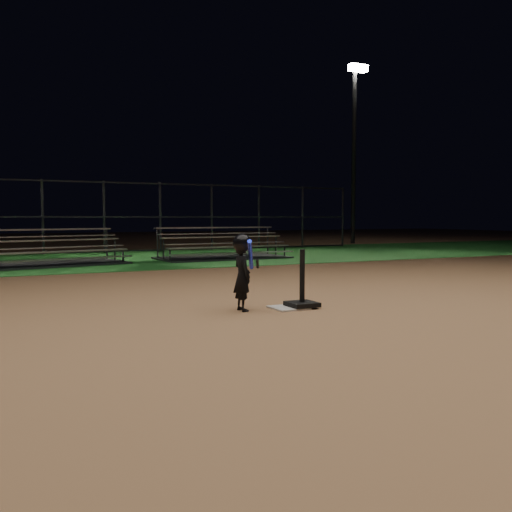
{
  "coord_description": "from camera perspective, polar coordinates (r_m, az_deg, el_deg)",
  "views": [
    {
      "loc": [
        -3.61,
        -6.38,
        1.23
      ],
      "look_at": [
        0.0,
        1.0,
        0.65
      ],
      "focal_mm": 38.33,
      "sensor_mm": 36.0,
      "label": 1
    }
  ],
  "objects": [
    {
      "name": "ground",
      "position": [
        7.43,
        3.41,
        -5.49
      ],
      "size": [
        80.0,
        80.0,
        0.0
      ],
      "primitive_type": "plane",
      "color": "#A8754C",
      "rests_on": "ground"
    },
    {
      "name": "light_pole_right",
      "position": [
        26.69,
        10.26,
        11.98
      ],
      "size": [
        0.9,
        0.53,
        8.3
      ],
      "color": "#2D2D30",
      "rests_on": "ground"
    },
    {
      "name": "child_batter",
      "position": [
        7.17,
        -1.42,
        -1.46
      ],
      "size": [
        0.39,
        0.58,
        1.02
      ],
      "rotation": [
        0.0,
        0.0,
        1.58
      ],
      "color": "black",
      "rests_on": "ground"
    },
    {
      "name": "batting_tee",
      "position": [
        7.46,
        4.83,
        -4.17
      ],
      "size": [
        0.38,
        0.38,
        0.78
      ],
      "color": "black",
      "rests_on": "home_plate"
    },
    {
      "name": "bleacher_right",
      "position": [
        16.31,
        -3.44,
        0.39
      ],
      "size": [
        3.91,
        2.02,
        0.94
      ],
      "rotation": [
        0.0,
        0.0,
        0.04
      ],
      "color": "#B3B4B8",
      "rests_on": "ground"
    },
    {
      "name": "home_plate",
      "position": [
        7.43,
        3.41,
        -5.4
      ],
      "size": [
        0.45,
        0.45,
        0.02
      ],
      "primitive_type": "cube",
      "color": "beige",
      "rests_on": "ground"
    },
    {
      "name": "grass_strip",
      "position": [
        16.82,
        -13.61,
        -0.25
      ],
      "size": [
        60.0,
        8.0,
        0.01
      ],
      "primitive_type": "cube",
      "color": "#1C591F",
      "rests_on": "ground"
    },
    {
      "name": "bleacher_left",
      "position": [
        14.92,
        -20.88,
        -0.21
      ],
      "size": [
        4.12,
        2.64,
        0.93
      ],
      "rotation": [
        0.0,
        0.0,
        0.22
      ],
      "color": "#A5A6AA",
      "rests_on": "ground"
    },
    {
      "name": "backstop_fence",
      "position": [
        19.71,
        -15.56,
        3.95
      ],
      "size": [
        20.08,
        0.08,
        2.5
      ],
      "color": "#38383D",
      "rests_on": "ground"
    }
  ]
}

